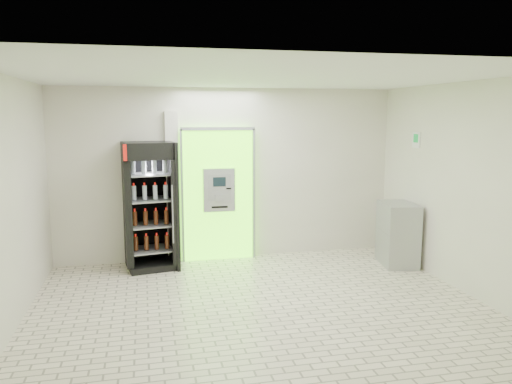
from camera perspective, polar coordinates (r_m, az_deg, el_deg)
name	(u,v)px	position (r m, az deg, el deg)	size (l,w,h in m)	color
ground	(261,308)	(6.79, 0.52, -13.08)	(6.00, 6.00, 0.00)	beige
room_shell	(261,170)	(6.34, 0.54, 2.55)	(6.00, 6.00, 6.00)	silver
atm_assembly	(218,194)	(8.75, -4.34, -0.18)	(1.30, 0.24, 2.33)	#5BE714
pillar	(173,187)	(8.69, -9.48, 0.52)	(0.22, 0.11, 2.60)	silver
beverage_cooler	(150,208)	(8.43, -11.98, -1.82)	(0.90, 0.85, 2.10)	black
steel_cabinet	(398,234)	(8.84, 15.89, -4.63)	(0.66, 0.87, 1.06)	#9B9EA3
exit_sign	(416,140)	(8.75, 17.85, 5.68)	(0.02, 0.22, 0.26)	white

